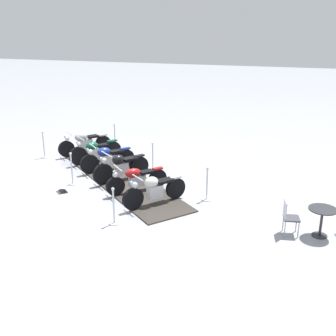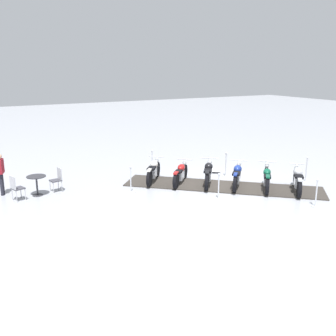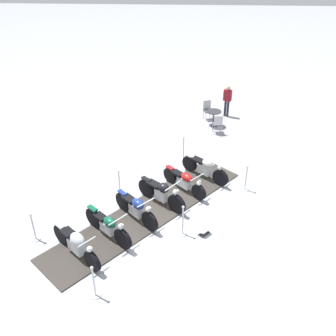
% 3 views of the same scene
% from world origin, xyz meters
% --- Properties ---
extents(ground_plane, '(80.00, 80.00, 0.00)m').
position_xyz_m(ground_plane, '(0.00, 0.00, 0.00)').
color(ground_plane, '#A8AAB2').
extents(display_platform, '(7.14, 6.63, 0.04)m').
position_xyz_m(display_platform, '(0.00, 0.00, 0.02)').
color(display_platform, '#38332D').
rests_on(display_platform, ground_plane).
extents(motorcycle_chrome, '(1.59, 1.77, 0.97)m').
position_xyz_m(motorcycle_chrome, '(-2.22, 1.93, 0.53)').
color(motorcycle_chrome, black).
rests_on(motorcycle_chrome, display_platform).
extents(motorcycle_forest, '(1.50, 1.70, 1.03)m').
position_xyz_m(motorcycle_forest, '(-1.33, 1.15, 0.49)').
color(motorcycle_forest, black).
rests_on(motorcycle_forest, display_platform).
extents(motorcycle_navy, '(1.55, 1.58, 1.02)m').
position_xyz_m(motorcycle_navy, '(-0.46, 0.37, 0.52)').
color(motorcycle_navy, black).
rests_on(motorcycle_navy, display_platform).
extents(motorcycle_black, '(1.43, 1.74, 1.05)m').
position_xyz_m(motorcycle_black, '(0.43, -0.41, 0.53)').
color(motorcycle_black, black).
rests_on(motorcycle_black, display_platform).
extents(motorcycle_maroon, '(1.57, 1.60, 0.91)m').
position_xyz_m(motorcycle_maroon, '(1.29, -1.20, 0.47)').
color(motorcycle_maroon, black).
rests_on(motorcycle_maroon, display_platform).
extents(motorcycle_cream, '(1.47, 1.74, 0.98)m').
position_xyz_m(motorcycle_cream, '(2.18, -1.98, 0.51)').
color(motorcycle_cream, black).
rests_on(motorcycle_cream, display_platform).
extents(stanchion_right_rear, '(0.32, 0.32, 1.07)m').
position_xyz_m(stanchion_right_rear, '(1.51, -3.46, 0.35)').
color(stanchion_right_rear, silver).
rests_on(stanchion_right_rear, ground_plane).
extents(stanchion_right_mid, '(0.30, 0.30, 1.14)m').
position_xyz_m(stanchion_right_mid, '(-1.05, -1.17, 0.40)').
color(stanchion_right_mid, silver).
rests_on(stanchion_right_mid, ground_plane).
extents(stanchion_left_rear, '(0.35, 0.35, 1.08)m').
position_xyz_m(stanchion_left_rear, '(3.61, -1.12, 0.33)').
color(stanchion_left_rear, silver).
rests_on(stanchion_left_rear, ground_plane).
extents(stanchion_left_front, '(0.29, 0.29, 1.03)m').
position_xyz_m(stanchion_left_front, '(-1.51, 3.46, 0.36)').
color(stanchion_left_front, silver).
rests_on(stanchion_left_front, ground_plane).
extents(stanchion_left_mid, '(0.36, 0.36, 1.02)m').
position_xyz_m(stanchion_left_mid, '(1.05, 1.17, 0.30)').
color(stanchion_left_mid, silver).
rests_on(stanchion_left_mid, ground_plane).
extents(stanchion_right_front, '(0.30, 0.30, 1.10)m').
position_xyz_m(stanchion_right_front, '(-3.61, 1.12, 0.39)').
color(stanchion_right_front, silver).
rests_on(stanchion_right_front, ground_plane).
extents(info_placard, '(0.44, 0.43, 0.21)m').
position_xyz_m(info_placard, '(-1.02, -1.86, 0.07)').
color(info_placard, '#333338').
rests_on(info_placard, ground_plane).
extents(cafe_table, '(0.72, 0.72, 0.78)m').
position_xyz_m(cafe_table, '(6.90, -2.55, 0.58)').
color(cafe_table, '#2D2D33').
rests_on(cafe_table, ground_plane).
extents(cafe_chair_near_table, '(0.46, 0.46, 0.94)m').
position_xyz_m(cafe_chair_near_table, '(6.09, -2.69, 0.53)').
color(cafe_chair_near_table, '#B7B7BC').
rests_on(cafe_chair_near_table, ground_plane).
extents(cafe_chair_across_table, '(0.51, 0.51, 0.96)m').
position_xyz_m(cafe_chair_across_table, '(7.68, -2.28, 0.54)').
color(cafe_chair_across_table, '#B7B7BC').
rests_on(cafe_chair_across_table, ground_plane).
extents(bystander_person, '(0.34, 0.45, 1.64)m').
position_xyz_m(bystander_person, '(8.07, -3.26, 0.98)').
color(bystander_person, '#23232D').
rests_on(bystander_person, ground_plane).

